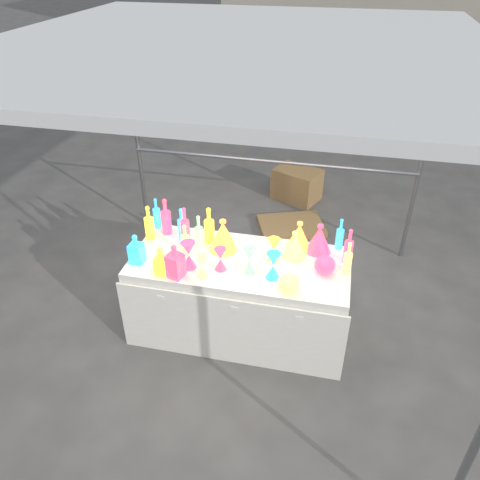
% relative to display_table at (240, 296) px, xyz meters
% --- Properties ---
extents(ground, '(80.00, 80.00, 0.00)m').
position_rel_display_table_xyz_m(ground, '(-0.00, 0.01, -0.37)').
color(ground, '#63605C').
rests_on(ground, ground).
extents(canopy_tent, '(3.15, 3.15, 2.46)m').
position_rel_display_table_xyz_m(canopy_tent, '(-0.00, 0.02, 2.01)').
color(canopy_tent, gray).
rests_on(canopy_tent, ground).
extents(display_table, '(1.84, 0.83, 0.75)m').
position_rel_display_table_xyz_m(display_table, '(0.00, 0.00, 0.00)').
color(display_table, white).
rests_on(display_table, ground).
extents(cardboard_box_closed, '(0.69, 0.61, 0.42)m').
position_rel_display_table_xyz_m(cardboard_box_closed, '(0.20, 2.60, -0.16)').
color(cardboard_box_closed, olive).
rests_on(cardboard_box_closed, ground).
extents(cardboard_box_flat, '(0.90, 0.78, 0.07)m').
position_rel_display_table_xyz_m(cardboard_box_flat, '(0.23, 1.82, -0.34)').
color(cardboard_box_flat, olive).
rests_on(cardboard_box_flat, ground).
extents(bottle_0, '(0.09, 0.09, 0.32)m').
position_rel_display_table_xyz_m(bottle_0, '(-0.85, 0.17, 0.54)').
color(bottle_0, red).
rests_on(bottle_0, display_table).
extents(bottle_1, '(0.08, 0.08, 0.29)m').
position_rel_display_table_xyz_m(bottle_1, '(-0.85, 0.36, 0.52)').
color(bottle_1, '#1A932D').
rests_on(bottle_1, display_table).
extents(bottle_2, '(0.08, 0.08, 0.35)m').
position_rel_display_table_xyz_m(bottle_2, '(-0.51, 0.16, 0.55)').
color(bottle_2, '#DB4A17').
rests_on(bottle_2, display_table).
extents(bottle_3, '(0.10, 0.10, 0.35)m').
position_rel_display_table_xyz_m(bottle_3, '(-0.73, 0.28, 0.55)').
color(bottle_3, '#2034BA').
rests_on(bottle_3, display_table).
extents(bottle_4, '(0.08, 0.08, 0.29)m').
position_rel_display_table_xyz_m(bottle_4, '(-0.46, -0.01, 0.52)').
color(bottle_4, '#15857A').
rests_on(bottle_4, display_table).
extents(bottle_5, '(0.07, 0.07, 0.32)m').
position_rel_display_table_xyz_m(bottle_5, '(-0.38, 0.11, 0.54)').
color(bottle_5, '#A92195').
rests_on(bottle_5, display_table).
extents(bottle_6, '(0.11, 0.11, 0.34)m').
position_rel_display_table_xyz_m(bottle_6, '(-0.32, 0.22, 0.55)').
color(bottle_6, red).
rests_on(bottle_6, display_table).
extents(bottle_7, '(0.09, 0.09, 0.31)m').
position_rel_display_table_xyz_m(bottle_7, '(-0.56, 0.21, 0.53)').
color(bottle_7, '#1A932D').
rests_on(bottle_7, display_table).
extents(decanter_0, '(0.10, 0.10, 0.25)m').
position_rel_display_table_xyz_m(decanter_0, '(-0.56, -0.30, 0.50)').
color(decanter_0, red).
rests_on(decanter_0, display_table).
extents(decanter_1, '(0.15, 0.15, 0.29)m').
position_rel_display_table_xyz_m(decanter_1, '(-0.45, -0.30, 0.52)').
color(decanter_1, '#DB4A17').
rests_on(decanter_1, display_table).
extents(decanter_2, '(0.11, 0.11, 0.26)m').
position_rel_display_table_xyz_m(decanter_2, '(-0.81, -0.20, 0.51)').
color(decanter_2, '#1A932D').
rests_on(decanter_2, display_table).
extents(hourglass_0, '(0.13, 0.13, 0.19)m').
position_rel_display_table_xyz_m(hourglass_0, '(-0.13, -0.14, 0.47)').
color(hourglass_0, '#DB4A17').
rests_on(hourglass_0, display_table).
extents(hourglass_1, '(0.12, 0.12, 0.23)m').
position_rel_display_table_xyz_m(hourglass_1, '(-0.38, -0.17, 0.49)').
color(hourglass_1, '#2034BA').
rests_on(hourglass_1, display_table).
extents(hourglass_2, '(0.10, 0.10, 0.20)m').
position_rel_display_table_xyz_m(hourglass_2, '(-0.24, -0.26, 0.47)').
color(hourglass_2, '#15857A').
rests_on(hourglass_2, display_table).
extents(hourglass_3, '(0.12, 0.12, 0.22)m').
position_rel_display_table_xyz_m(hourglass_3, '(0.11, -0.13, 0.49)').
color(hourglass_3, '#A92195').
rests_on(hourglass_3, display_table).
extents(hourglass_4, '(0.12, 0.12, 0.21)m').
position_rel_display_table_xyz_m(hourglass_4, '(0.27, 0.07, 0.48)').
color(hourglass_4, red).
rests_on(hourglass_4, display_table).
extents(hourglass_5, '(0.12, 0.12, 0.23)m').
position_rel_display_table_xyz_m(hourglass_5, '(0.30, -0.16, 0.49)').
color(hourglass_5, '#1A932D').
rests_on(hourglass_5, display_table).
extents(globe_1, '(0.19, 0.19, 0.13)m').
position_rel_display_table_xyz_m(globe_1, '(0.44, -0.30, 0.44)').
color(globe_1, '#15857A').
rests_on(globe_1, display_table).
extents(globe_3, '(0.22, 0.22, 0.14)m').
position_rel_display_table_xyz_m(globe_3, '(0.69, -0.01, 0.44)').
color(globe_3, '#2034BA').
rests_on(globe_3, display_table).
extents(lampshade_0, '(0.29, 0.29, 0.29)m').
position_rel_display_table_xyz_m(lampshade_0, '(-0.17, 0.14, 0.52)').
color(lampshade_0, '#FDFF35').
rests_on(lampshade_0, display_table).
extents(lampshade_1, '(0.25, 0.25, 0.26)m').
position_rel_display_table_xyz_m(lampshade_1, '(0.45, 0.29, 0.50)').
color(lampshade_1, '#FDFF35').
rests_on(lampshade_1, display_table).
extents(lampshade_2, '(0.27, 0.27, 0.25)m').
position_rel_display_table_xyz_m(lampshade_2, '(0.62, 0.29, 0.50)').
color(lampshade_2, '#2034BA').
rests_on(lampshade_2, display_table).
extents(lampshade_3, '(0.25, 0.25, 0.24)m').
position_rel_display_table_xyz_m(lampshade_3, '(0.42, 0.16, 0.50)').
color(lampshade_3, '#15857A').
rests_on(lampshade_3, display_table).
extents(bottle_8, '(0.08, 0.08, 0.29)m').
position_rel_display_table_xyz_m(bottle_8, '(0.78, 0.37, 0.52)').
color(bottle_8, '#1A932D').
rests_on(bottle_8, display_table).
extents(bottle_9, '(0.09, 0.09, 0.32)m').
position_rel_display_table_xyz_m(bottle_9, '(0.86, 0.17, 0.53)').
color(bottle_9, '#DB4A17').
rests_on(bottle_9, display_table).
extents(bottle_10, '(0.06, 0.06, 0.25)m').
position_rel_display_table_xyz_m(bottle_10, '(0.86, 0.05, 0.50)').
color(bottle_10, '#2034BA').
rests_on(bottle_10, display_table).
extents(bottle_11, '(0.08, 0.08, 0.29)m').
position_rel_display_table_xyz_m(bottle_11, '(0.86, 0.03, 0.52)').
color(bottle_11, '#15857A').
rests_on(bottle_11, display_table).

